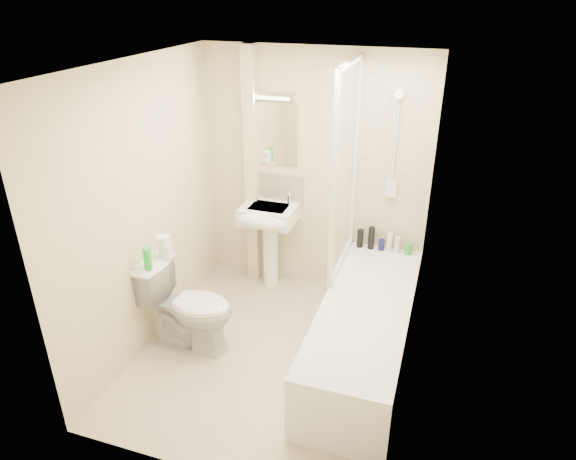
% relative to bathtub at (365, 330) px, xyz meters
% --- Properties ---
extents(floor, '(2.50, 2.50, 0.00)m').
position_rel_bathtub_xyz_m(floor, '(-0.75, -0.20, -0.29)').
color(floor, beige).
rests_on(floor, ground).
extents(wall_back, '(2.20, 0.02, 2.40)m').
position_rel_bathtub_xyz_m(wall_back, '(-0.75, 1.05, 0.91)').
color(wall_back, beige).
rests_on(wall_back, ground).
extents(wall_left, '(0.02, 2.50, 2.40)m').
position_rel_bathtub_xyz_m(wall_left, '(-1.85, -0.20, 0.91)').
color(wall_left, beige).
rests_on(wall_left, ground).
extents(wall_right, '(0.02, 2.50, 2.40)m').
position_rel_bathtub_xyz_m(wall_right, '(0.35, -0.20, 0.91)').
color(wall_right, beige).
rests_on(wall_right, ground).
extents(ceiling, '(2.20, 2.50, 0.02)m').
position_rel_bathtub_xyz_m(ceiling, '(-0.75, -0.20, 2.11)').
color(ceiling, white).
rests_on(ceiling, wall_back).
extents(tile_back, '(0.70, 0.01, 1.75)m').
position_rel_bathtub_xyz_m(tile_back, '(0.00, 1.04, 1.14)').
color(tile_back, beige).
rests_on(tile_back, wall_back).
extents(tile_right, '(0.01, 2.10, 1.75)m').
position_rel_bathtub_xyz_m(tile_right, '(0.34, 0.00, 1.14)').
color(tile_right, beige).
rests_on(tile_right, wall_right).
extents(pipe_boxing, '(0.12, 0.12, 2.40)m').
position_rel_bathtub_xyz_m(pipe_boxing, '(-1.37, 0.99, 0.91)').
color(pipe_boxing, beige).
rests_on(pipe_boxing, ground).
extents(splashback, '(0.60, 0.02, 0.30)m').
position_rel_bathtub_xyz_m(splashback, '(-1.15, 1.04, 0.74)').
color(splashback, beige).
rests_on(splashback, wall_back).
extents(mirror, '(0.46, 0.01, 0.60)m').
position_rel_bathtub_xyz_m(mirror, '(-1.15, 1.04, 1.29)').
color(mirror, white).
rests_on(mirror, wall_back).
extents(strip_light, '(0.42, 0.07, 0.07)m').
position_rel_bathtub_xyz_m(strip_light, '(-1.15, 1.02, 1.66)').
color(strip_light, silver).
rests_on(strip_light, wall_back).
extents(bathtub, '(0.70, 2.10, 0.55)m').
position_rel_bathtub_xyz_m(bathtub, '(0.00, 0.00, 0.00)').
color(bathtub, white).
rests_on(bathtub, ground).
extents(shower_screen, '(0.04, 0.92, 1.80)m').
position_rel_bathtub_xyz_m(shower_screen, '(-0.35, 0.60, 1.16)').
color(shower_screen, white).
rests_on(shower_screen, bathtub).
extents(shower_fixture, '(0.10, 0.16, 0.99)m').
position_rel_bathtub_xyz_m(shower_fixture, '(-0.00, 0.99, 1.26)').
color(shower_fixture, white).
rests_on(shower_fixture, wall_back).
extents(pedestal_sink, '(0.53, 0.49, 1.03)m').
position_rel_bathtub_xyz_m(pedestal_sink, '(-1.15, 0.81, 0.43)').
color(pedestal_sink, white).
rests_on(pedestal_sink, ground).
extents(bottle_black_a, '(0.06, 0.06, 0.18)m').
position_rel_bathtub_xyz_m(bottle_black_a, '(-0.25, 0.96, 0.35)').
color(bottle_black_a, black).
rests_on(bottle_black_a, bathtub).
extents(bottle_black_b, '(0.06, 0.06, 0.23)m').
position_rel_bathtub_xyz_m(bottle_black_b, '(-0.14, 0.96, 0.37)').
color(bottle_black_b, black).
rests_on(bottle_black_b, bathtub).
extents(bottle_blue, '(0.06, 0.06, 0.11)m').
position_rel_bathtub_xyz_m(bottle_blue, '(-0.04, 0.96, 0.32)').
color(bottle_blue, '#121350').
rests_on(bottle_blue, bathtub).
extents(bottle_cream, '(0.05, 0.05, 0.19)m').
position_rel_bathtub_xyz_m(bottle_cream, '(0.04, 0.96, 0.35)').
color(bottle_cream, beige).
rests_on(bottle_cream, bathtub).
extents(bottle_white_b, '(0.06, 0.06, 0.16)m').
position_rel_bathtub_xyz_m(bottle_white_b, '(0.11, 0.96, 0.34)').
color(bottle_white_b, silver).
rests_on(bottle_white_b, bathtub).
extents(bottle_green, '(0.07, 0.07, 0.10)m').
position_rel_bathtub_xyz_m(bottle_green, '(0.22, 0.96, 0.31)').
color(bottle_green, green).
rests_on(bottle_green, bathtub).
extents(toilet, '(0.45, 0.78, 0.79)m').
position_rel_bathtub_xyz_m(toilet, '(-1.47, -0.28, 0.11)').
color(toilet, white).
rests_on(toilet, ground).
extents(toilet_roll_lower, '(0.11, 0.11, 0.11)m').
position_rel_bathtub_xyz_m(toilet_roll_lower, '(-1.70, -0.19, 0.56)').
color(toilet_roll_lower, white).
rests_on(toilet_roll_lower, toilet).
extents(toilet_roll_upper, '(0.12, 0.12, 0.09)m').
position_rel_bathtub_xyz_m(toilet_roll_upper, '(-1.70, -0.21, 0.66)').
color(toilet_roll_upper, white).
rests_on(toilet_roll_upper, toilet_roll_lower).
extents(green_bottle, '(0.07, 0.07, 0.18)m').
position_rel_bathtub_xyz_m(green_bottle, '(-1.72, -0.42, 0.60)').
color(green_bottle, green).
rests_on(green_bottle, toilet).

